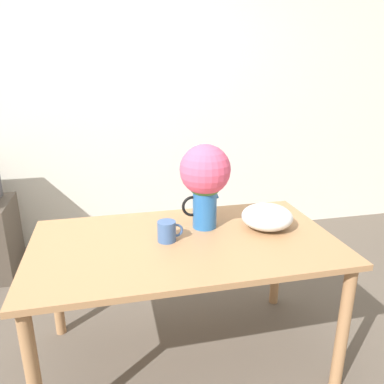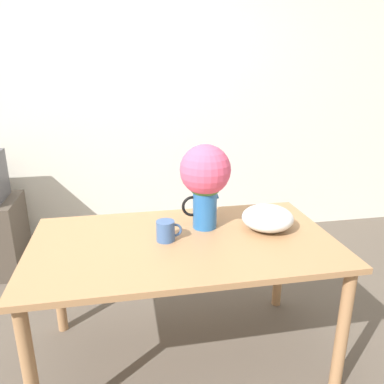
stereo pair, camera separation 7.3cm
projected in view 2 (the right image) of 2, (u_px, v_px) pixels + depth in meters
The scene contains 5 objects.
wall_back at pixel (129, 101), 3.29m from camera, with size 8.00×0.05×2.60m.
table at pixel (184, 255), 1.95m from camera, with size 1.55×0.88×0.74m.
flower_vase at pixel (205, 177), 1.99m from camera, with size 0.27×0.27×0.46m.
coffee_mug at pixel (166, 231), 1.90m from camera, with size 0.13×0.09×0.11m.
white_bowl at pixel (268, 218), 2.03m from camera, with size 0.28×0.28×0.13m.
Camera 2 is at (-0.08, -1.53, 1.58)m, focal length 35.00 mm.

